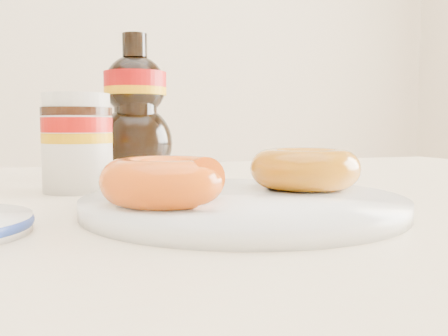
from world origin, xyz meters
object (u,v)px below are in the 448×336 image
object	(u,v)px
dining_table	(199,269)
plate	(243,203)
syrup_bottle	(136,106)
donut_bitten	(166,181)
donut_whole	(305,168)
nutella_jar	(77,139)

from	to	relation	value
dining_table	plate	world-z (taller)	plate
plate	syrup_bottle	size ratio (longest dim) A/B	1.37
donut_bitten	dining_table	bearing A→B (deg)	54.15
dining_table	donut_whole	size ratio (longest dim) A/B	12.76
dining_table	nutella_jar	distance (m)	0.20
dining_table	donut_bitten	size ratio (longest dim) A/B	13.29
donut_whole	nutella_jar	distance (m)	0.26
nutella_jar	donut_whole	bearing A→B (deg)	-37.18
donut_bitten	nutella_jar	xyz separation A→B (m)	(-0.05, 0.21, 0.03)
syrup_bottle	donut_whole	bearing A→B (deg)	-68.16
donut_bitten	nutella_jar	world-z (taller)	nutella_jar
plate	syrup_bottle	bearing A→B (deg)	96.45
plate	nutella_jar	xyz separation A→B (m)	(-0.13, 0.19, 0.05)
donut_bitten	nutella_jar	distance (m)	0.22
donut_bitten	nutella_jar	bearing A→B (deg)	95.92
nutella_jar	plate	bearing A→B (deg)	-56.06
nutella_jar	syrup_bottle	xyz separation A→B (m)	(0.09, 0.13, 0.04)
donut_whole	nutella_jar	xyz separation A→B (m)	(-0.21, 0.16, 0.03)
plate	nutella_jar	bearing A→B (deg)	123.94
nutella_jar	donut_bitten	bearing A→B (deg)	-75.55
plate	donut_whole	size ratio (longest dim) A/B	2.60
plate	donut_bitten	xyz separation A→B (m)	(-0.07, -0.02, 0.02)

